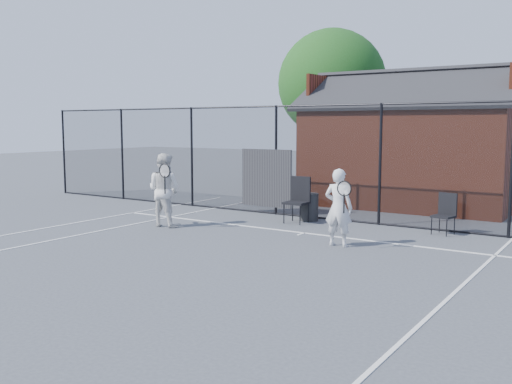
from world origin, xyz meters
The scene contains 10 objects.
ground centered at (0.00, 0.00, 0.00)m, with size 80.00×80.00×0.00m, color #3F4348.
court_lines centered at (0.00, -1.32, 0.01)m, with size 11.02×18.00×0.01m.
fence centered at (-0.30, 5.00, 1.45)m, with size 22.04×3.00×3.00m.
clubhouse centered at (0.50, 9.00, 1.61)m, with size 6.50×4.36×4.19m.
tree_left centered at (-4.50, 13.50, 4.19)m, with size 4.48×4.48×6.44m.
player_front centered at (1.24, 2.15, 0.80)m, with size 0.73×0.55×1.59m.
player_back centered at (-3.32, 1.93, 0.89)m, with size 1.00×0.76×1.78m.
chair_left centered at (-0.84, 4.10, 0.57)m, with size 0.55×0.57×1.14m, color black.
chair_right centered at (2.69, 4.60, 0.46)m, with size 0.44×0.46×0.91m, color black.
waste_bin centered at (-0.75, 4.60, 0.36)m, with size 0.49×0.49×0.71m, color #262626.
Camera 1 is at (6.18, -8.33, 2.46)m, focal length 40.00 mm.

